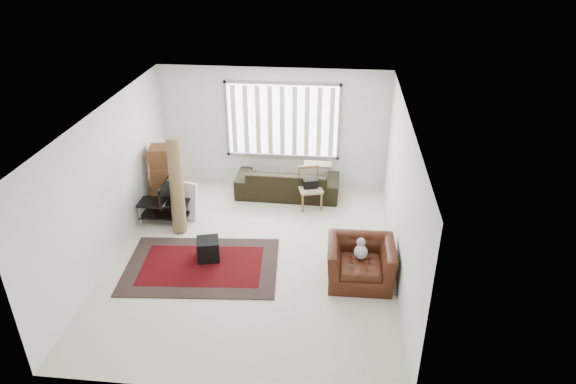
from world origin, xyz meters
name	(u,v)px	position (x,y,z in m)	size (l,w,h in m)	color
room	(257,157)	(0.03, 0.51, 1.76)	(6.00, 6.02, 2.71)	beige
persian_rug	(202,266)	(-0.86, -0.37, 0.01)	(2.77, 1.96, 0.02)	black
tv_stand	(164,208)	(-1.95, 1.00, 0.35)	(0.98, 0.44, 0.49)	black
tv	(162,192)	(-1.95, 1.00, 0.71)	(0.79, 0.10, 0.45)	black
subwoofer	(208,249)	(-0.79, -0.13, 0.21)	(0.39, 0.39, 0.39)	black
moving_boxes	(165,179)	(-2.13, 1.70, 0.63)	(0.62, 0.58, 1.35)	brown
white_flatpack	(183,200)	(-1.64, 1.29, 0.39)	(0.61, 0.09, 0.78)	silver
rolled_rug	(177,186)	(-1.62, 0.93, 0.90)	(0.27, 0.27, 1.79)	brown
sofa	(288,178)	(0.36, 2.45, 0.43)	(2.23, 0.97, 0.86)	black
side_chair	(310,186)	(0.89, 1.98, 0.48)	(0.58, 0.58, 0.87)	#8E805D
armchair	(360,260)	(1.88, -0.46, 0.41)	(1.11, 0.97, 0.82)	#3C180C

